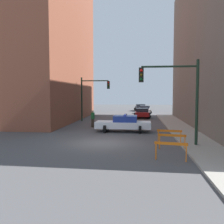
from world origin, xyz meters
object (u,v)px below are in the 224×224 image
at_px(parked_car_near, 142,113).
at_px(barrier_back, 169,134).
at_px(traffic_light_far, 91,93).
at_px(parked_car_far, 140,107).
at_px(barrier_mid, 172,139).
at_px(barrier_front, 171,148).
at_px(parked_car_mid, 145,110).
at_px(pedestrian_crossing, 93,118).
at_px(police_car, 124,123).
at_px(traffic_light_near, 178,89).

distance_m(parked_car_near, barrier_back, 17.65).
xyz_separation_m(traffic_light_far, barrier_back, (7.68, -12.61, -2.78)).
bearing_deg(parked_car_near, parked_car_far, 90.30).
bearing_deg(barrier_back, barrier_mid, -91.90).
distance_m(barrier_front, barrier_back, 4.31).
xyz_separation_m(parked_car_mid, pedestrian_crossing, (-5.43, -17.76, 0.19)).
bearing_deg(parked_car_mid, barrier_back, -86.91).
distance_m(traffic_light_far, parked_car_far, 19.82).
bearing_deg(barrier_front, traffic_light_far, 113.21).
bearing_deg(police_car, parked_car_near, -6.86).
height_order(traffic_light_far, barrier_mid, traffic_light_far).
bearing_deg(parked_car_far, parked_car_near, -94.65).
bearing_deg(police_car, traffic_light_far, 29.97).
xyz_separation_m(traffic_light_far, barrier_front, (7.24, -16.89, -2.78)).
distance_m(parked_car_near, parked_car_far, 13.73).
relative_size(parked_car_mid, parked_car_far, 0.97).
height_order(traffic_light_near, barrier_back, traffic_light_near).
height_order(parked_car_near, parked_car_far, same).
bearing_deg(police_car, parked_car_mid, -5.48).
distance_m(police_car, barrier_back, 5.78).
bearing_deg(parked_car_far, parked_car_mid, -89.19).
bearing_deg(traffic_light_near, traffic_light_far, 120.86).
height_order(traffic_light_near, parked_car_far, traffic_light_near).
xyz_separation_m(barrier_mid, barrier_back, (0.06, 1.80, 0.00)).
relative_size(traffic_light_near, barrier_front, 3.29).
relative_size(traffic_light_near, parked_car_far, 1.17).
height_order(police_car, barrier_back, police_car).
bearing_deg(traffic_light_far, parked_car_mid, 62.10).
bearing_deg(barrier_mid, parked_car_far, 92.85).
relative_size(parked_car_far, barrier_front, 2.81).
xyz_separation_m(traffic_light_far, parked_car_mid, (6.63, 12.52, -2.72)).
height_order(pedestrian_crossing, barrier_mid, pedestrian_crossing).
relative_size(traffic_light_near, pedestrian_crossing, 3.13).
xyz_separation_m(traffic_light_far, police_car, (4.39, -7.86, -2.67)).
bearing_deg(traffic_light_near, pedestrian_crossing, 129.80).
bearing_deg(parked_car_near, barrier_mid, -85.83).
xyz_separation_m(parked_car_near, parked_car_mid, (0.51, 7.54, 0.00)).
distance_m(parked_car_mid, barrier_front, 29.42).
bearing_deg(pedestrian_crossing, barrier_back, -33.45).
xyz_separation_m(parked_car_far, barrier_front, (1.27, -35.60, -0.06)).
bearing_deg(pedestrian_crossing, barrier_front, -47.37).
bearing_deg(parked_car_mid, barrier_mid, -87.19).
relative_size(barrier_front, barrier_back, 0.99).
relative_size(barrier_front, barrier_mid, 1.00).
height_order(pedestrian_crossing, barrier_back, pedestrian_crossing).
xyz_separation_m(parked_car_mid, barrier_back, (1.05, -25.13, -0.06)).
xyz_separation_m(traffic_light_near, pedestrian_crossing, (-6.83, 8.20, -2.67)).
bearing_deg(traffic_light_far, barrier_back, -58.65).
height_order(traffic_light_near, parked_car_mid, traffic_light_near).
bearing_deg(parked_car_mid, pedestrian_crossing, -106.31).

